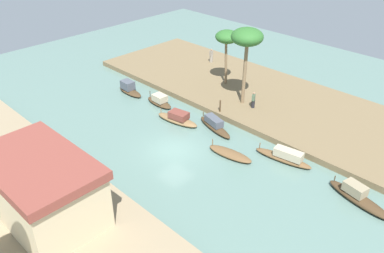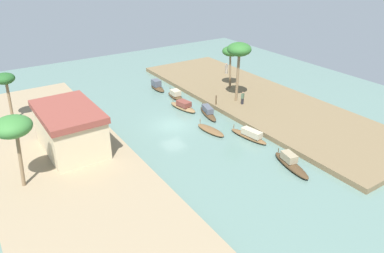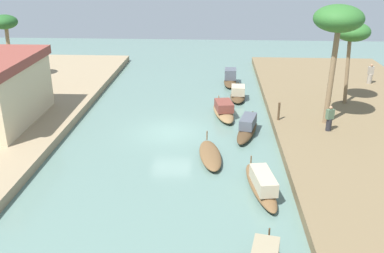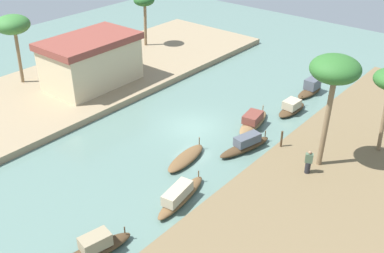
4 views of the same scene
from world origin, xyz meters
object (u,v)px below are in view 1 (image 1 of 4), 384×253
at_px(sampan_with_red_awning, 285,157).
at_px(sampan_upstream_small, 215,125).
at_px(sampan_foreground, 129,89).
at_px(sampan_near_left_bank, 230,154).
at_px(sampan_open_hull, 178,118).
at_px(person_on_near_bank, 211,56).
at_px(sampan_downstream_large, 159,101).
at_px(person_by_mooring, 253,100).
at_px(palm_tree_left_far, 227,38).
at_px(palm_tree_left_near, 247,39).
at_px(sampan_midstream, 358,197).
at_px(riverside_building, 42,188).
at_px(mooring_post, 220,106).

relative_size(sampan_with_red_awning, sampan_upstream_small, 1.06).
bearing_deg(sampan_foreground, sampan_upstream_small, -173.97).
bearing_deg(sampan_near_left_bank, sampan_upstream_small, -39.16).
bearing_deg(sampan_open_hull, person_on_near_bank, -69.88).
relative_size(sampan_open_hull, person_on_near_bank, 2.70).
relative_size(sampan_downstream_large, person_by_mooring, 2.13).
relative_size(sampan_upstream_small, palm_tree_left_far, 0.78).
height_order(sampan_with_red_awning, palm_tree_left_near, palm_tree_left_near).
bearing_deg(palm_tree_left_near, sampan_near_left_bank, 122.21).
relative_size(sampan_midstream, palm_tree_left_far, 0.86).
relative_size(sampan_with_red_awning, palm_tree_left_far, 0.82).
height_order(sampan_open_hull, sampan_downstream_large, sampan_open_hull).
height_order(sampan_foreground, sampan_upstream_small, sampan_foreground).
bearing_deg(sampan_midstream, riverside_building, 61.92).
distance_m(sampan_foreground, palm_tree_left_far, 11.10).
xyz_separation_m(sampan_near_left_bank, person_by_mooring, (3.17, -6.99, 1.02)).
xyz_separation_m(sampan_with_red_awning, sampan_foreground, (18.04, 0.98, 0.05)).
xyz_separation_m(sampan_open_hull, palm_tree_left_near, (-2.24, -6.37, 6.35)).
height_order(sampan_open_hull, mooring_post, mooring_post).
bearing_deg(sampan_foreground, riverside_building, 129.04).
xyz_separation_m(person_on_near_bank, mooring_post, (-8.88, 8.50, -0.11)).
relative_size(sampan_with_red_awning, sampan_near_left_bank, 1.19).
bearing_deg(sampan_midstream, sampan_upstream_small, 10.55).
relative_size(sampan_midstream, sampan_upstream_small, 1.11).
xyz_separation_m(sampan_downstream_large, person_on_near_bank, (3.16, -10.82, 0.82)).
xyz_separation_m(sampan_foreground, palm_tree_left_near, (-10.15, -5.70, 6.28)).
height_order(sampan_upstream_small, palm_tree_left_near, palm_tree_left_near).
bearing_deg(riverside_building, sampan_downstream_large, -66.16).
bearing_deg(person_by_mooring, sampan_midstream, 42.37).
xyz_separation_m(sampan_with_red_awning, palm_tree_left_near, (7.89, -4.72, 6.33)).
bearing_deg(mooring_post, sampan_upstream_small, 120.13).
distance_m(palm_tree_left_near, palm_tree_left_far, 4.75).
bearing_deg(person_by_mooring, sampan_with_red_awning, 29.52).
relative_size(sampan_foreground, sampan_near_left_bank, 0.88).
height_order(mooring_post, palm_tree_left_far, palm_tree_left_far).
bearing_deg(sampan_foreground, sampan_midstream, -176.85).
height_order(sampan_with_red_awning, sampan_downstream_large, sampan_with_red_awning).
height_order(sampan_near_left_bank, palm_tree_left_near, palm_tree_left_near).
relative_size(sampan_foreground, palm_tree_left_far, 0.61).
bearing_deg(person_by_mooring, sampan_upstream_small, -31.10).
height_order(sampan_near_left_bank, sampan_downstream_large, sampan_downstream_large).
bearing_deg(mooring_post, palm_tree_left_near, -95.64).
distance_m(sampan_foreground, sampan_near_left_bank, 14.73).
height_order(sampan_with_red_awning, person_on_near_bank, person_on_near_bank).
height_order(sampan_midstream, person_by_mooring, person_by_mooring).
height_order(palm_tree_left_far, riverside_building, palm_tree_left_far).
xyz_separation_m(sampan_foreground, sampan_near_left_bank, (-14.65, 1.45, -0.25)).
relative_size(mooring_post, palm_tree_left_near, 0.16).
distance_m(palm_tree_left_far, riverside_building, 23.45).
xyz_separation_m(sampan_upstream_small, palm_tree_left_near, (0.88, -4.94, 6.34)).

